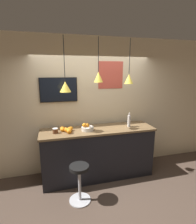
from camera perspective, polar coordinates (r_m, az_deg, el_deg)
ground_plane at (r=3.49m, az=3.23°, el=-25.82°), size 14.00×14.00×0.00m
back_wall at (r=3.86m, az=-1.66°, el=2.04°), size 8.00×0.06×2.90m
service_counter at (r=3.76m, az=0.00°, el=-13.13°), size 2.30×0.64×1.06m
bar_stool at (r=3.16m, az=-6.07°, el=-20.60°), size 0.37×0.37×0.67m
fruit_bowl at (r=3.45m, az=-3.54°, el=-5.17°), size 0.24×0.24×0.15m
orange_pile at (r=3.42m, az=-10.07°, el=-5.75°), size 0.25×0.28×0.09m
juice_bottle at (r=3.70m, az=10.08°, el=-2.86°), size 0.06×0.06×0.30m
spread_jar at (r=3.39m, az=-13.78°, el=-5.97°), size 0.10×0.10×0.10m
pendant_lamp_left at (r=3.24m, az=-10.63°, el=8.20°), size 0.21×0.21×0.98m
pendant_lamp_middle at (r=3.34m, az=0.15°, el=11.45°), size 0.17×0.17×0.81m
pendant_lamp_right at (r=3.55m, az=10.04°, el=10.68°), size 0.17×0.17×0.85m
mounted_tv at (r=3.65m, az=-12.72°, el=7.08°), size 0.75×0.04×0.49m
wall_poster at (r=3.86m, az=4.18°, el=11.92°), size 0.55×0.01×0.58m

